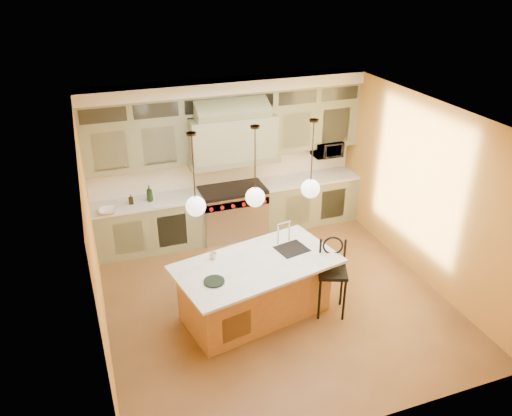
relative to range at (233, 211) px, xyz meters
name	(u,v)px	position (x,y,z in m)	size (l,w,h in m)	color
floor	(274,298)	(0.00, -2.14, -0.49)	(5.00, 5.00, 0.00)	brown
ceiling	(278,117)	(0.00, -2.14, 2.41)	(5.00, 5.00, 0.00)	white
wall_back	(226,156)	(0.00, 0.36, 0.96)	(5.00, 5.00, 0.00)	gold
wall_front	(368,325)	(0.00, -4.64, 0.96)	(5.00, 5.00, 0.00)	gold
wall_left	(93,246)	(-2.50, -2.14, 0.96)	(5.00, 5.00, 0.00)	gold
wall_right	(423,191)	(2.50, -2.14, 0.96)	(5.00, 5.00, 0.00)	gold
back_cabinetry	(230,163)	(0.00, 0.09, 0.94)	(5.00, 0.77, 2.90)	gray
range	(233,211)	(0.00, 0.00, 0.00)	(1.20, 0.74, 0.96)	silver
kitchen_island	(256,287)	(-0.39, -2.39, -0.01)	(2.48, 1.66, 1.35)	#A5693A
counter_stool	(332,272)	(0.67, -2.69, 0.19)	(0.54, 0.54, 1.19)	black
microwave	(327,149)	(1.95, 0.11, 0.96)	(0.54, 0.37, 0.30)	black
oil_bottle_a	(149,193)	(-1.49, 0.01, 0.60)	(0.11, 0.11, 0.29)	black
oil_bottle_b	(131,199)	(-1.82, 0.00, 0.54)	(0.08, 0.08, 0.17)	black
fruit_bowl	(108,211)	(-2.22, -0.22, 0.49)	(0.30, 0.30, 0.07)	white
cup	(213,256)	(-0.94, -2.14, 0.48)	(0.11, 0.11, 0.10)	beige
pendant_left	(196,204)	(-1.20, -2.39, 1.46)	(0.26, 0.26, 1.11)	#2D2319
pendant_center	(255,195)	(-0.40, -2.39, 1.46)	(0.26, 0.26, 1.11)	#2D2319
pendant_right	(311,187)	(0.40, -2.39, 1.46)	(0.26, 0.26, 1.11)	#2D2319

